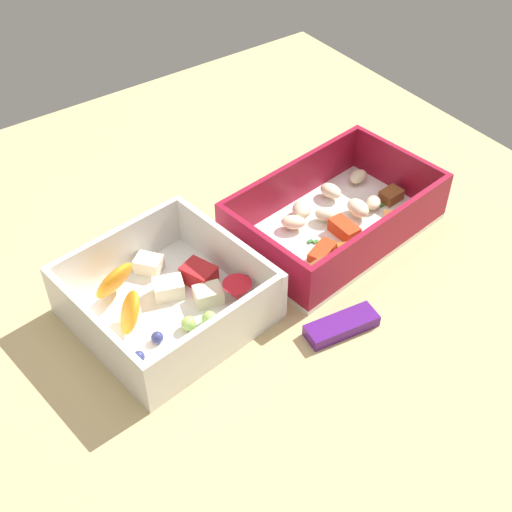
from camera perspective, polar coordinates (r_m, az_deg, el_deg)
table_surface at (r=69.59cm, az=-1.37°, el=-1.93°), size 80.00×80.00×2.00cm
pasta_container at (r=72.66cm, az=6.54°, el=3.03°), size 23.17×15.97×5.80cm
fruit_bowl at (r=64.07cm, az=-7.47°, el=-3.58°), size 17.67×17.57×5.74cm
candy_bar at (r=63.58cm, az=7.18°, el=-5.81°), size 7.28×3.44×1.20cm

